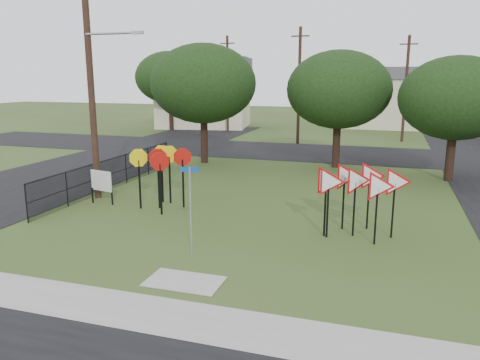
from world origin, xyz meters
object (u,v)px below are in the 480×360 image
(stop_sign_cluster, at_px, (162,163))
(yield_sign_cluster, at_px, (356,184))
(street_name_sign, at_px, (191,204))
(info_board, at_px, (101,182))

(stop_sign_cluster, height_order, yield_sign_cluster, stop_sign_cluster)
(street_name_sign, height_order, info_board, street_name_sign)
(yield_sign_cluster, xyz_separation_m, info_board, (-10.49, 0.88, -0.85))
(stop_sign_cluster, distance_m, info_board, 2.85)
(stop_sign_cluster, distance_m, yield_sign_cluster, 7.90)
(street_name_sign, distance_m, yield_sign_cluster, 5.63)
(stop_sign_cluster, bearing_deg, yield_sign_cluster, -8.88)
(street_name_sign, bearing_deg, stop_sign_cluster, 125.65)
(street_name_sign, xyz_separation_m, yield_sign_cluster, (4.59, 3.26, 0.24))
(yield_sign_cluster, height_order, info_board, yield_sign_cluster)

